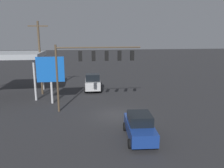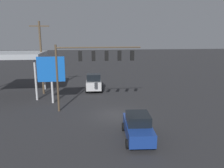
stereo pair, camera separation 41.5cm
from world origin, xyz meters
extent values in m
plane|color=#2D2D30|center=(0.00, 0.00, 0.00)|extent=(200.00, 200.00, 0.00)
cylinder|color=brown|center=(5.47, -1.73, 3.34)|extent=(0.20, 0.20, 6.67)
cylinder|color=brown|center=(1.32, -1.73, 6.37)|extent=(8.30, 0.14, 0.14)
cube|color=black|center=(3.16, -1.73, 5.55)|extent=(0.36, 0.28, 1.00)
sphere|color=#FF4141|center=(3.16, -1.91, 5.85)|extent=(0.22, 0.22, 0.22)
sphere|color=#392305|center=(3.16, -1.91, 5.55)|extent=(0.22, 0.22, 0.22)
sphere|color=black|center=(3.16, -1.91, 5.25)|extent=(0.22, 0.22, 0.22)
cube|color=black|center=(1.87, -1.73, 5.55)|extent=(0.36, 0.28, 1.00)
sphere|color=#FF4141|center=(1.87, -1.91, 5.85)|extent=(0.22, 0.22, 0.22)
sphere|color=#392305|center=(1.87, -1.91, 5.55)|extent=(0.22, 0.22, 0.22)
sphere|color=black|center=(1.87, -1.91, 5.25)|extent=(0.22, 0.22, 0.22)
cube|color=black|center=(0.57, -1.73, 5.55)|extent=(0.36, 0.28, 1.00)
sphere|color=#FF4141|center=(0.57, -1.91, 5.85)|extent=(0.22, 0.22, 0.22)
sphere|color=#392305|center=(0.57, -1.91, 5.55)|extent=(0.22, 0.22, 0.22)
sphere|color=black|center=(0.57, -1.91, 5.25)|extent=(0.22, 0.22, 0.22)
cube|color=black|center=(-0.72, -1.73, 5.55)|extent=(0.36, 0.28, 1.00)
sphere|color=#FF4141|center=(-0.72, -1.91, 5.85)|extent=(0.22, 0.22, 0.22)
sphere|color=#392305|center=(-0.72, -1.91, 5.55)|extent=(0.22, 0.22, 0.22)
sphere|color=black|center=(-0.72, -1.91, 5.25)|extent=(0.22, 0.22, 0.22)
cube|color=black|center=(-2.02, -1.73, 5.55)|extent=(0.36, 0.28, 1.00)
sphere|color=#FF4141|center=(-2.02, -1.91, 5.85)|extent=(0.22, 0.22, 0.22)
sphere|color=#392305|center=(-2.02, -1.91, 5.55)|extent=(0.22, 0.22, 0.22)
sphere|color=black|center=(-2.02, -1.91, 5.25)|extent=(0.22, 0.22, 0.22)
cylinder|color=brown|center=(8.25, -8.93, 4.63)|extent=(0.26, 0.26, 9.26)
cube|color=brown|center=(8.25, -8.93, 8.66)|extent=(2.40, 0.14, 0.14)
cube|color=#B2B7BC|center=(12.43, -8.75, 5.16)|extent=(9.02, 6.54, 0.60)
cube|color=red|center=(12.43, -12.04, 5.16)|extent=(9.02, 0.06, 0.36)
cylinder|color=silver|center=(8.52, -11.42, 2.43)|extent=(0.24, 0.24, 4.86)
cylinder|color=silver|center=(8.52, -6.08, 2.43)|extent=(0.24, 0.24, 4.86)
cylinder|color=silver|center=(6.47, -4.61, 2.63)|extent=(0.24, 0.24, 5.27)
cube|color=blue|center=(6.47, -4.61, 3.88)|extent=(3.01, 0.24, 2.78)
cube|color=black|center=(6.47, -4.74, 3.88)|extent=(2.11, 0.04, 0.97)
cube|color=navy|center=(-1.05, 5.18, 0.78)|extent=(2.13, 4.53, 0.90)
cube|color=black|center=(-1.05, 5.18, 1.58)|extent=(1.81, 2.12, 0.70)
cylinder|color=black|center=(-1.85, 6.68, 0.33)|extent=(0.27, 0.68, 0.66)
cylinder|color=black|center=(-0.02, 6.54, 0.33)|extent=(0.27, 0.68, 0.66)
cylinder|color=black|center=(-2.08, 3.83, 0.33)|extent=(0.27, 0.68, 0.66)
cylinder|color=black|center=(-0.24, 3.69, 0.33)|extent=(0.27, 0.68, 0.66)
cube|color=silver|center=(1.58, -10.37, 0.95)|extent=(2.20, 5.27, 1.10)
cube|color=black|center=(1.62, -9.47, 1.95)|extent=(1.90, 1.67, 0.90)
cylinder|color=black|center=(0.63, -8.64, 0.40)|extent=(0.25, 0.81, 0.80)
cylinder|color=black|center=(2.67, -8.72, 0.40)|extent=(0.25, 0.81, 0.80)
cylinder|color=black|center=(0.50, -12.01, 0.40)|extent=(0.25, 0.81, 0.80)
cylinder|color=black|center=(2.54, -12.10, 0.40)|extent=(0.25, 0.81, 0.80)
camera|label=1|loc=(3.07, 19.81, 7.51)|focal=35.00mm
camera|label=2|loc=(2.66, 19.87, 7.51)|focal=35.00mm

